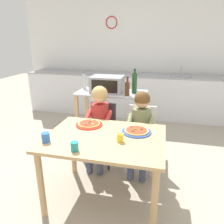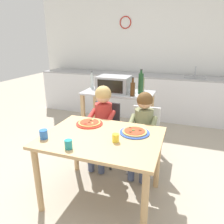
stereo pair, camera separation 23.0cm
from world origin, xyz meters
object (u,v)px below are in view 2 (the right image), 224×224
at_px(child_in_red_shirt, 102,116).
at_px(pizza_plate_blue_rimmed, 135,132).
at_px(bottle_squat_spirits, 142,84).
at_px(child_in_olive_shirt, 143,125).
at_px(kitchen_island_cart, 118,111).
at_px(toaster_oven, 114,84).
at_px(drinking_cup_blue, 44,134).
at_px(pizza_plate_red_rimmed, 89,123).
at_px(bottle_clear_vinegar, 141,83).
at_px(drinking_cup_yellow, 116,138).
at_px(dining_chair_right, 144,134).
at_px(dining_table, 102,146).
at_px(dining_chair_left, 105,128).
at_px(bottle_tall_green_wine, 92,81).
at_px(bottle_brown_beer, 133,89).
at_px(drinking_cup_teal, 68,144).

distance_m(child_in_red_shirt, pizza_plate_blue_rimmed, 0.68).
distance_m(bottle_squat_spirits, child_in_olive_shirt, 0.84).
bearing_deg(kitchen_island_cart, child_in_olive_shirt, -49.48).
xyz_separation_m(toaster_oven, drinking_cup_blue, (-0.22, -1.39, -0.23)).
relative_size(child_in_red_shirt, pizza_plate_red_rimmed, 3.59).
relative_size(kitchen_island_cart, pizza_plate_red_rimmed, 3.49).
relative_size(toaster_oven, bottle_clear_vinegar, 1.34).
height_order(toaster_oven, child_in_olive_shirt, toaster_oven).
xyz_separation_m(toaster_oven, drinking_cup_yellow, (0.44, -1.22, -0.23)).
bearing_deg(child_in_red_shirt, dining_chair_right, 10.82).
bearing_deg(child_in_red_shirt, dining_table, -68.07).
bearing_deg(dining_chair_left, bottle_tall_green_wine, 128.31).
bearing_deg(bottle_tall_green_wine, child_in_red_shirt, -56.91).
relative_size(bottle_clear_vinegar, dining_chair_right, 0.42).
relative_size(bottle_tall_green_wine, dining_chair_left, 0.32).
relative_size(bottle_tall_green_wine, pizza_plate_blue_rimmed, 0.88).
bearing_deg(dining_table, dining_chair_left, 108.68).
bearing_deg(dining_table, bottle_brown_beer, 87.47).
bearing_deg(child_in_red_shirt, drinking_cup_yellow, -58.77).
distance_m(bottle_tall_green_wine, child_in_red_shirt, 0.84).
bearing_deg(bottle_clear_vinegar, bottle_squat_spirits, 93.98).
height_order(bottle_clear_vinegar, dining_chair_left, bottle_clear_vinegar).
bearing_deg(child_in_red_shirt, drinking_cup_blue, -106.92).
bearing_deg(drinking_cup_teal, child_in_olive_shirt, 63.15).
bearing_deg(bottle_tall_green_wine, pizza_plate_blue_rimmed, -48.73).
bearing_deg(pizza_plate_red_rimmed, toaster_oven, 91.87).
relative_size(dining_chair_right, child_in_olive_shirt, 0.79).
distance_m(kitchen_island_cart, toaster_oven, 0.42).
height_order(kitchen_island_cart, child_in_red_shirt, child_in_red_shirt).
bearing_deg(child_in_red_shirt, dining_chair_left, 90.00).
height_order(kitchen_island_cart, pizza_plate_blue_rimmed, kitchen_island_cart).
height_order(dining_chair_right, drinking_cup_teal, dining_chair_right).
distance_m(pizza_plate_red_rimmed, drinking_cup_blue, 0.53).
height_order(toaster_oven, pizza_plate_blue_rimmed, toaster_oven).
relative_size(toaster_oven, drinking_cup_yellow, 5.97).
xyz_separation_m(dining_chair_right, child_in_red_shirt, (-0.53, -0.10, 0.22)).
distance_m(dining_chair_left, child_in_olive_shirt, 0.58).
height_order(kitchen_island_cart, drinking_cup_blue, kitchen_island_cart).
bearing_deg(kitchen_island_cart, drinking_cup_blue, -101.63).
xyz_separation_m(bottle_squat_spirits, pizza_plate_red_rimmed, (-0.35, -1.10, -0.25)).
relative_size(dining_table, drinking_cup_yellow, 14.86).
bearing_deg(drinking_cup_yellow, dining_table, 157.39).
xyz_separation_m(bottle_brown_beer, child_in_red_shirt, (-0.29, -0.41, -0.29)).
bearing_deg(kitchen_island_cart, pizza_plate_blue_rimmed, -63.48).
bearing_deg(child_in_red_shirt, bottle_clear_vinegar, 57.45).
distance_m(bottle_clear_vinegar, bottle_tall_green_wine, 0.80).
xyz_separation_m(child_in_red_shirt, child_in_olive_shirt, (0.53, -0.02, -0.03)).
xyz_separation_m(dining_table, child_in_olive_shirt, (0.29, 0.58, 0.04)).
relative_size(pizza_plate_red_rimmed, drinking_cup_teal, 3.61).
bearing_deg(dining_chair_right, bottle_clear_vinegar, 109.58).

